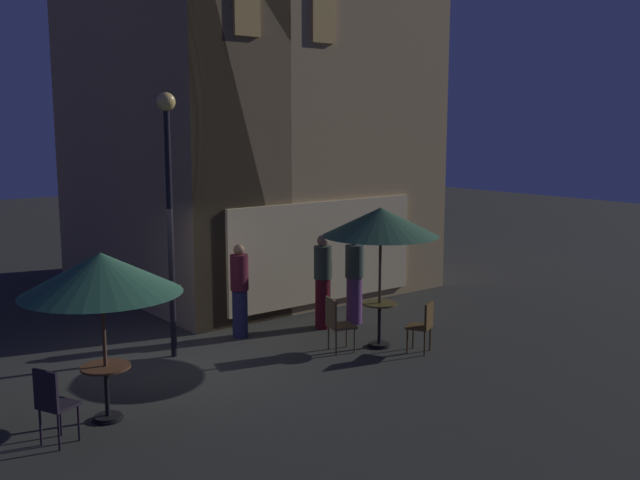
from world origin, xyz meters
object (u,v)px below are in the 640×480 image
at_px(cafe_table_1, 106,383).
at_px(cafe_chair_1, 424,323).
at_px(patron_standing_0, 240,291).
at_px(patio_umbrella_1, 101,274).
at_px(patron_standing_1, 323,281).
at_px(cafe_table_0, 379,318).
at_px(street_lamp_near_corner, 169,183).
at_px(cafe_chair_2, 52,400).
at_px(patio_umbrella_0, 381,222).
at_px(cafe_chair_0, 336,320).
at_px(patron_standing_2, 354,280).

relative_size(cafe_table_1, cafe_chair_1, 0.83).
xyz_separation_m(cafe_table_1, patron_standing_0, (3.39, 2.15, 0.37)).
bearing_deg(patron_standing_0, patio_umbrella_1, 73.10).
bearing_deg(patron_standing_1, cafe_table_0, 135.45).
height_order(cafe_table_1, patio_umbrella_1, patio_umbrella_1).
bearing_deg(cafe_chair_1, street_lamp_near_corner, 28.56).
bearing_deg(patron_standing_0, cafe_table_0, 169.38).
xyz_separation_m(cafe_chair_2, patron_standing_0, (4.20, 2.52, 0.29)).
relative_size(patio_umbrella_1, patron_standing_0, 1.30).
relative_size(patio_umbrella_0, patron_standing_0, 1.43).
bearing_deg(cafe_chair_0, street_lamp_near_corner, 163.88).
xyz_separation_m(street_lamp_near_corner, patio_umbrella_1, (-1.91, -1.88, -0.95)).
bearing_deg(cafe_chair_2, patron_standing_2, -7.36).
distance_m(cafe_table_1, patron_standing_2, 5.88).
xyz_separation_m(street_lamp_near_corner, cafe_chair_1, (3.44, -2.46, -2.38)).
bearing_deg(street_lamp_near_corner, patio_umbrella_1, -135.53).
distance_m(cafe_table_1, cafe_chair_0, 4.23).
height_order(cafe_table_0, patron_standing_2, patron_standing_2).
relative_size(cafe_chair_1, patron_standing_2, 0.51).
relative_size(patio_umbrella_1, cafe_chair_2, 2.30).
xyz_separation_m(cafe_table_0, cafe_table_1, (-5.00, -0.15, -0.01)).
relative_size(patio_umbrella_1, patron_standing_2, 1.29).
distance_m(patio_umbrella_0, cafe_chair_0, 1.84).
bearing_deg(patron_standing_2, cafe_chair_2, 29.43).
xyz_separation_m(cafe_table_0, patron_standing_0, (-1.61, 2.01, 0.35)).
bearing_deg(patron_standing_2, patron_standing_0, -1.65).
bearing_deg(patron_standing_0, patio_umbrella_0, 169.38).
height_order(patio_umbrella_0, patio_umbrella_1, patio_umbrella_0).
xyz_separation_m(cafe_chair_0, patron_standing_2, (1.44, 1.19, 0.32)).
distance_m(street_lamp_near_corner, cafe_chair_0, 3.62).
height_order(street_lamp_near_corner, cafe_chair_0, street_lamp_near_corner).
bearing_deg(cafe_table_1, street_lamp_near_corner, 44.47).
bearing_deg(cafe_table_0, cafe_chair_0, 163.19).
xyz_separation_m(cafe_table_0, patio_umbrella_1, (-5.00, -0.15, 1.45)).
bearing_deg(patron_standing_1, cafe_table_1, 62.23).
bearing_deg(patron_standing_1, cafe_chair_2, 63.00).
height_order(patio_umbrella_1, cafe_chair_0, patio_umbrella_1).
distance_m(street_lamp_near_corner, cafe_table_1, 3.60).
xyz_separation_m(cafe_table_0, cafe_chair_0, (-0.78, 0.24, 0.04)).
height_order(cafe_chair_0, patron_standing_0, patron_standing_0).
height_order(cafe_table_0, cafe_table_1, cafe_table_0).
relative_size(patio_umbrella_1, patron_standing_1, 1.24).
height_order(street_lamp_near_corner, patio_umbrella_1, street_lamp_near_corner).
bearing_deg(patron_standing_1, street_lamp_near_corner, 39.74).
xyz_separation_m(patio_umbrella_1, cafe_chair_1, (5.35, -0.58, -1.43)).
height_order(street_lamp_near_corner, patio_umbrella_0, street_lamp_near_corner).
xyz_separation_m(cafe_table_0, patron_standing_1, (-0.05, 1.53, 0.40)).
xyz_separation_m(cafe_table_0, cafe_chair_1, (0.35, -0.73, 0.01)).
bearing_deg(cafe_chair_1, cafe_table_1, 57.90).
relative_size(cafe_table_0, cafe_table_1, 1.07).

